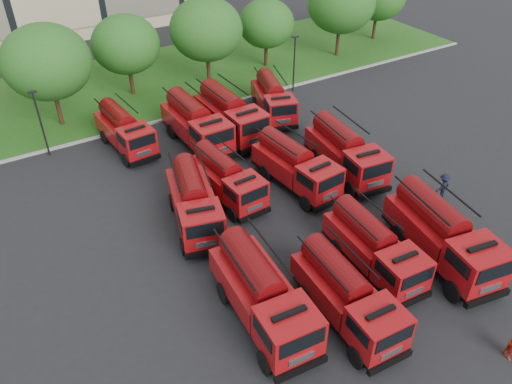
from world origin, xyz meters
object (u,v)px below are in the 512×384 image
fire_truck_1 (346,295)px  firefighter_3 (440,197)px  fire_truck_4 (194,202)px  fire_truck_6 (295,166)px  fire_truck_7 (345,152)px  fire_truck_9 (196,124)px  firefighter_0 (511,358)px  firefighter_1 (511,355)px  fire_truck_0 (262,294)px  fire_truck_10 (230,114)px  fire_truck_2 (374,247)px  fire_truck_11 (273,99)px  firefighter_4 (306,265)px  firefighter_2 (462,240)px  fire_truck_5 (227,178)px  fire_truck_3 (443,235)px  firefighter_5 (331,158)px  fire_truck_8 (125,130)px

fire_truck_1 → firefighter_3: bearing=24.3°
fire_truck_4 → fire_truck_6: bearing=16.0°
fire_truck_7 → fire_truck_9: size_ratio=0.99×
firefighter_0 → firefighter_1: size_ratio=1.06×
fire_truck_0 → fire_truck_10: fire_truck_10 is taller
fire_truck_2 → fire_truck_11: fire_truck_11 is taller
fire_truck_2 → firefighter_4: 3.85m
fire_truck_0 → fire_truck_2: size_ratio=1.12×
fire_truck_11 → firefighter_3: 15.91m
fire_truck_2 → fire_truck_4: bearing=131.6°
firefighter_0 → firefighter_4: 10.76m
fire_truck_9 → firefighter_2: (8.44, -18.15, -1.75)m
fire_truck_0 → fire_truck_5: fire_truck_0 is taller
firefighter_0 → firefighter_2: (4.64, 6.71, 0.00)m
fire_truck_10 → fire_truck_7: bearing=-65.9°
fire_truck_3 → firefighter_4: (-6.56, 3.40, -1.76)m
firefighter_5 → fire_truck_8: bearing=-3.2°
fire_truck_9 → fire_truck_1: bearing=-94.6°
fire_truck_4 → firefighter_1: bearing=-48.2°
fire_truck_10 → fire_truck_6: bearing=-89.2°
fire_truck_4 → fire_truck_7: size_ratio=0.97×
firefighter_2 → firefighter_4: size_ratio=1.03×
fire_truck_10 → firefighter_4: (-3.58, -15.08, -1.77)m
fire_truck_7 → fire_truck_8: size_ratio=1.12×
firefighter_1 → firefighter_2: size_ratio=1.01×
fire_truck_9 → firefighter_4: bearing=-93.4°
fire_truck_1 → fire_truck_3: 7.18m
fire_truck_4 → firefighter_1: (8.18, -16.20, -1.61)m
fire_truck_1 → firefighter_3: 12.78m
fire_truck_7 → fire_truck_1: bearing=-122.5°
fire_truck_2 → firefighter_1: fire_truck_2 is taller
fire_truck_3 → firefighter_4: size_ratio=5.28×
fire_truck_8 → firefighter_4: fire_truck_8 is taller
fire_truck_6 → fire_truck_8: fire_truck_6 is taller
firefighter_5 → firefighter_4: bearing=78.4°
fire_truck_4 → firefighter_4: (3.61, -6.50, -1.61)m
fire_truck_6 → fire_truck_10: bearing=87.2°
fire_truck_3 → fire_truck_4: fire_truck_3 is taller
fire_truck_6 → fire_truck_9: size_ratio=0.93×
firefighter_0 → firefighter_2: size_ratio=1.07×
fire_truck_5 → firefighter_5: bearing=-1.6°
fire_truck_8 → fire_truck_10: (7.72, -2.27, 0.24)m
fire_truck_1 → firefighter_0: fire_truck_1 is taller
fire_truck_11 → fire_truck_2: bearing=-88.4°
fire_truck_10 → fire_truck_3: bearing=-81.7°
fire_truck_8 → firefighter_0: 28.51m
firefighter_0 → fire_truck_0: bearing=141.5°
fire_truck_1 → fire_truck_6: fire_truck_6 is taller
fire_truck_7 → fire_truck_10: fire_truck_10 is taller
fire_truck_5 → fire_truck_8: size_ratio=0.97×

